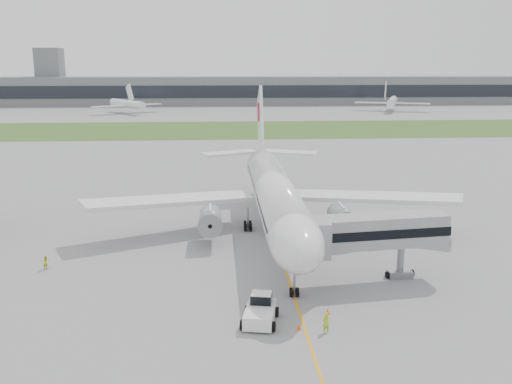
{
  "coord_description": "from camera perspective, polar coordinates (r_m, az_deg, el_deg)",
  "views": [
    {
      "loc": [
        -6.94,
        -64.61,
        21.59
      ],
      "look_at": [
        -2.46,
        2.0,
        6.24
      ],
      "focal_mm": 40.0,
      "sensor_mm": 36.0,
      "label": 1
    }
  ],
  "objects": [
    {
      "name": "ground",
      "position": [
        68.47,
        2.17,
        -5.44
      ],
      "size": [
        600.0,
        600.0,
        0.0
      ],
      "primitive_type": "plane",
      "color": "gray",
      "rests_on": "ground"
    },
    {
      "name": "apron_markings",
      "position": [
        63.78,
        2.65,
        -6.85
      ],
      "size": [
        70.0,
        70.0,
        0.04
      ],
      "primitive_type": null,
      "color": "orange",
      "rests_on": "ground"
    },
    {
      "name": "grass_strip",
      "position": [
        186.0,
        -1.7,
        6.28
      ],
      "size": [
        600.0,
        50.0,
        0.02
      ],
      "primitive_type": "cube",
      "color": "#3C5A21",
      "rests_on": "ground"
    },
    {
      "name": "terminal_building",
      "position": [
        294.93,
        -2.54,
        10.1
      ],
      "size": [
        320.0,
        22.3,
        14.0
      ],
      "color": "slate",
      "rests_on": "ground"
    },
    {
      "name": "control_tower",
      "position": [
        308.78,
        -19.65,
        8.2
      ],
      "size": [
        12.0,
        12.0,
        56.0
      ],
      "primitive_type": null,
      "color": "slate",
      "rests_on": "ground"
    },
    {
      "name": "airliner",
      "position": [
        71.62,
        1.81,
        0.09
      ],
      "size": [
        48.13,
        53.95,
        17.88
      ],
      "color": "white",
      "rests_on": "ground"
    },
    {
      "name": "pushback_tug",
      "position": [
        49.29,
        0.43,
        -11.73
      ],
      "size": [
        3.57,
        4.67,
        2.19
      ],
      "rotation": [
        0.0,
        0.0,
        -0.19
      ],
      "color": "white",
      "rests_on": "ground"
    },
    {
      "name": "jet_bridge",
      "position": [
        57.03,
        11.1,
        -4.01
      ],
      "size": [
        15.1,
        6.09,
        7.01
      ],
      "rotation": [
        0.0,
        0.0,
        0.13
      ],
      "color": "gray",
      "rests_on": "ground"
    },
    {
      "name": "safety_cone_left",
      "position": [
        48.28,
        4.33,
        -13.28
      ],
      "size": [
        0.4,
        0.4,
        0.55
      ],
      "primitive_type": "cone",
      "color": "orange",
      "rests_on": "ground"
    },
    {
      "name": "safety_cone_right",
      "position": [
        51.14,
        7.17,
        -11.76
      ],
      "size": [
        0.43,
        0.43,
        0.59
      ],
      "primitive_type": "cone",
      "color": "orange",
      "rests_on": "ground"
    },
    {
      "name": "ground_crew_near",
      "position": [
        47.81,
        7.01,
        -12.81
      ],
      "size": [
        0.76,
        0.64,
        1.77
      ],
      "primitive_type": "imported",
      "rotation": [
        0.0,
        0.0,
        3.55
      ],
      "color": "#A3D423",
      "rests_on": "ground"
    },
    {
      "name": "ground_crew_far",
      "position": [
        64.81,
        -20.23,
        -6.63
      ],
      "size": [
        0.88,
        0.93,
        1.51
      ],
      "primitive_type": "imported",
      "rotation": [
        0.0,
        0.0,
        0.99
      ],
      "color": "#CEDA24",
      "rests_on": "ground"
    },
    {
      "name": "distant_aircraft_left",
      "position": [
        249.53,
        -12.73,
        7.67
      ],
      "size": [
        40.52,
        39.6,
        11.7
      ],
      "primitive_type": null,
      "rotation": [
        0.0,
        0.0,
        0.6
      ],
      "color": "white",
      "rests_on": "ground"
    },
    {
      "name": "distant_aircraft_right",
      "position": [
        261.16,
        13.41,
        7.86
      ],
      "size": [
        40.19,
        37.89,
        12.4
      ],
      "primitive_type": null,
      "rotation": [
        0.0,
        0.0,
        -0.34
      ],
      "color": "white",
      "rests_on": "ground"
    }
  ]
}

